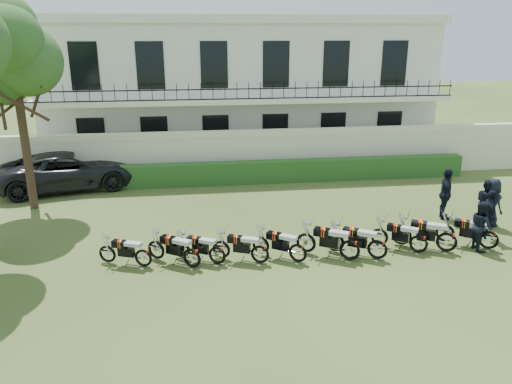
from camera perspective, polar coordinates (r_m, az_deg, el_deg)
The scene contains 21 objects.
ground at distance 16.28m, azimuth 2.86°, elevation -6.31°, with size 100.00×100.00×0.00m, color #37491D.
perimeter_wall at distance 23.40m, azimuth -0.62°, elevation 4.39°, with size 30.00×0.35×2.30m.
hedge at distance 22.95m, azimuth 2.11°, elevation 2.36°, with size 18.00×0.60×1.00m, color #1C4E1D.
building at distance 28.82m, azimuth -2.12°, elevation 12.10°, with size 20.40×9.60×7.40m.
tree_west_near at distance 20.54m, azimuth -26.00°, elevation 14.03°, with size 3.40×3.20×7.90m.
motorcycle_0 at distance 15.16m, azimuth -12.78°, elevation -6.90°, with size 1.64×0.77×0.94m.
motorcycle_1 at distance 14.84m, azimuth -7.35°, elevation -6.95°, with size 1.63×1.13×1.03m.
motorcycle_2 at distance 15.00m, azimuth -4.47°, elevation -6.75°, with size 1.57×0.89×0.94m.
motorcycle_3 at distance 14.99m, azimuth 0.47°, elevation -6.63°, with size 1.69×0.86×0.98m.
motorcycle_4 at distance 15.10m, azimuth 4.82°, elevation -6.46°, with size 1.55×1.13×1.00m.
motorcycle_5 at distance 15.41m, azimuth 10.69°, elevation -6.01°, with size 1.79×1.14×1.11m.
motorcycle_6 at distance 15.67m, azimuth 13.75°, elevation -5.88°, with size 1.71×1.12×1.07m.
motorcycle_7 at distance 16.48m, azimuth 18.13°, elevation -5.21°, with size 1.53×1.11×0.99m.
motorcycle_8 at distance 16.82m, azimuth 21.02°, elevation -4.86°, with size 1.80×1.11×1.10m.
motorcycle_9 at distance 17.55m, azimuth 25.11°, elevation -4.53°, with size 1.66×1.14×1.05m.
suv at distance 23.40m, azimuth -20.51°, elevation 2.32°, with size 2.71×5.87×1.63m, color black.
officer_1 at distance 17.36m, azimuth 24.37°, elevation -3.52°, with size 0.78×0.61×1.61m, color black.
officer_2 at distance 18.31m, azimuth 25.09°, elevation -2.37°, with size 1.00×0.42×1.71m, color black.
officer_3 at distance 19.59m, azimuth 25.34°, elevation -1.08°, with size 0.85×0.55×1.74m, color black.
officer_4 at distance 19.59m, azimuth 24.81°, elevation -1.09°, with size 0.82×0.64×1.69m, color black.
officer_5 at distance 19.61m, azimuth 20.86°, elevation -0.21°, with size 1.13×0.47×1.92m, color black.
Camera 1 is at (-2.76, -14.57, 6.73)m, focal length 35.00 mm.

